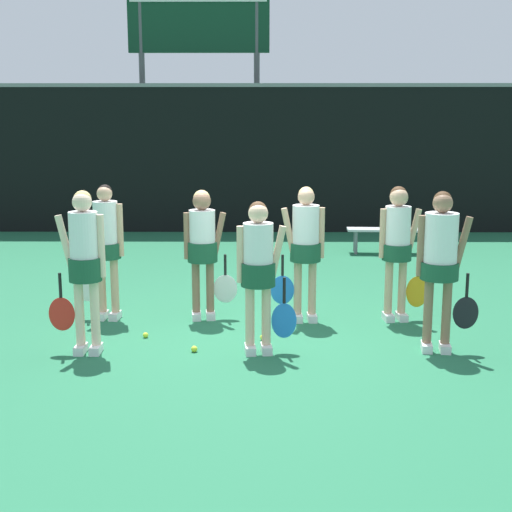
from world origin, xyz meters
The scene contains 17 objects.
ground_plane centered at (0.00, 0.00, 0.00)m, with size 140.00×140.00×0.00m, color #216642.
fence_windscreen centered at (0.00, 7.52, 1.63)m, with size 60.00×0.08×3.23m.
scoreboard centered at (-1.43, 9.41, 4.22)m, with size 3.36×0.15×5.45m.
bench_courtside centered at (2.57, 5.05, 0.40)m, with size 1.79×0.45×0.47m.
player_0 centered at (-1.83, -0.70, 1.05)m, with size 0.64×0.35×1.78m.
player_1 centered at (0.04, -0.68, 0.98)m, with size 0.65×0.37×1.66m.
player_2 centered at (2.00, -0.61, 1.06)m, with size 0.68×0.41×1.77m.
player_3 centered at (-1.88, 0.63, 1.00)m, with size 0.64×0.35×1.72m.
player_4 centered at (-0.67, 0.65, 0.98)m, with size 0.67×0.38×1.65m.
player_5 centered at (0.61, 0.55, 1.00)m, with size 0.67×0.38×1.70m.
player_6 centered at (1.77, 0.60, 1.01)m, with size 0.65×0.37×1.70m.
tennis_ball_1 centered at (2.68, 0.44, 0.03)m, with size 0.07×0.07×0.07m, color #CCE033.
tennis_ball_2 centered at (2.23, 1.53, 0.04)m, with size 0.07×0.07×0.07m, color #CCE033.
tennis_ball_3 centered at (0.09, -0.26, 0.03)m, with size 0.07×0.07×0.07m, color #CCE033.
tennis_ball_4 centered at (-1.29, -0.18, 0.03)m, with size 0.06×0.06×0.06m, color #CCE033.
tennis_ball_5 centered at (-0.85, 1.41, 0.03)m, with size 0.07×0.07×0.07m, color #CCE033.
tennis_ball_6 centered at (-0.67, -0.68, 0.04)m, with size 0.07×0.07×0.07m, color #CCE033.
Camera 1 is at (0.07, -8.15, 2.56)m, focal length 50.00 mm.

